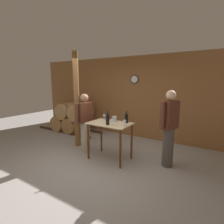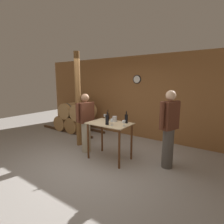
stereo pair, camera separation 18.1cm
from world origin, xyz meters
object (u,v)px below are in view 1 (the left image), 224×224
wine_glass_near_right (125,122)px  wooden_post (77,100)px  wine_glass_near_left (105,116)px  ice_bucket (115,119)px  wine_bottle_center (126,118)px  person_host (85,122)px  wine_bottle_left (108,120)px  wine_bottle_far_left (108,117)px  person_visitor_with_scarf (169,127)px  wine_glass_near_center (113,120)px

wine_glass_near_right → wooden_post: bearing=169.6°
wine_glass_near_left → wine_glass_near_right: (0.75, -0.31, -0.00)m
wooden_post → ice_bucket: wooden_post is taller
wine_bottle_center → person_host: (-1.12, -0.20, -0.19)m
wine_bottle_left → ice_bucket: size_ratio=2.28×
wine_bottle_center → wooden_post: bearing=178.2°
wine_bottle_far_left → person_visitor_with_scarf: size_ratio=0.16×
wooden_post → wine_bottle_left: size_ratio=8.89×
wine_bottle_left → ice_bucket: 0.35m
wooden_post → wine_glass_near_right: (1.72, -0.32, -0.35)m
wine_bottle_center → ice_bucket: 0.31m
wine_glass_near_center → wooden_post: bearing=164.1°
wine_bottle_far_left → wine_bottle_center: 0.52m
wooden_post → wine_glass_near_center: bearing=-15.9°
wine_glass_near_left → wine_bottle_center: bearing=-3.7°
wine_glass_near_center → wine_glass_near_right: size_ratio=1.19×
ice_bucket → person_visitor_with_scarf: 1.29m
wine_bottle_far_left → wine_glass_near_left: 0.16m
wine_bottle_center → person_host: size_ratio=0.18×
wine_bottle_center → ice_bucket: size_ratio=2.15×
wine_bottle_far_left → wine_glass_near_center: bearing=-43.5°
wine_bottle_left → person_visitor_with_scarf: bearing=23.5°
wine_glass_near_center → person_visitor_with_scarf: bearing=25.4°
wine_bottle_far_left → person_host: person_host is taller
wine_bottle_far_left → wine_glass_near_center: size_ratio=1.77×
wooden_post → person_visitor_with_scarf: (2.59, 0.11, -0.45)m
wine_bottle_center → wine_glass_near_left: 0.66m
wine_bottle_center → wine_glass_near_left: size_ratio=2.19×
person_visitor_with_scarf → wine_glass_near_left: bearing=-175.7°
wooden_post → wine_glass_near_left: bearing=-0.5°
wine_glass_near_left → ice_bucket: 0.36m
person_host → wine_glass_near_left: bearing=27.5°
person_host → person_visitor_with_scarf: size_ratio=0.92×
wooden_post → wine_glass_near_right: bearing=-10.4°
wine_glass_near_right → person_visitor_with_scarf: (0.87, 0.43, -0.10)m
wooden_post → wine_glass_near_left: 1.03m
wine_bottle_far_left → person_host: (-0.60, -0.17, -0.18)m
wooden_post → ice_bucket: (1.32, -0.09, -0.37)m
wine_bottle_left → person_visitor_with_scarf: 1.37m
ice_bucket → person_host: size_ratio=0.08×
person_host → ice_bucket: bearing=11.4°
wine_bottle_far_left → wine_glass_near_left: wine_bottle_far_left is taller
person_visitor_with_scarf → ice_bucket: bearing=-171.1°
wine_glass_near_center → wine_glass_near_right: 0.27m
wine_bottle_far_left → wine_bottle_left: bearing=-56.6°
wooden_post → wine_bottle_far_left: wooden_post is taller
wine_glass_near_left → wine_glass_near_center: size_ratio=0.85×
wine_bottle_center → wine_glass_near_center: 0.40m
wine_bottle_far_left → wooden_post: bearing=176.0°
wine_glass_near_right → wine_bottle_far_left: bearing=158.5°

